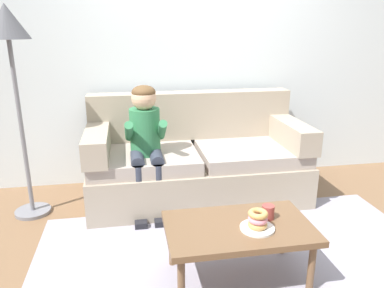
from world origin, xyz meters
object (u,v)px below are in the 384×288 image
(couch, at_px, (196,161))
(mug, at_px, (268,212))
(toy_controller, at_px, (286,233))
(coffee_table, at_px, (239,231))
(person_child, at_px, (146,137))
(donut, at_px, (257,224))
(floor_lamp, at_px, (10,45))

(couch, height_order, mug, couch)
(toy_controller, bearing_deg, coffee_table, -118.23)
(coffee_table, xyz_separation_m, person_child, (-0.50, 1.08, 0.32))
(person_child, relative_size, donut, 9.18)
(mug, distance_m, toy_controller, 0.64)
(couch, distance_m, donut, 1.36)
(couch, height_order, person_child, person_child)
(couch, relative_size, donut, 16.45)
(coffee_table, distance_m, floor_lamp, 2.19)
(mug, relative_size, floor_lamp, 0.05)
(coffee_table, height_order, donut, donut)
(couch, relative_size, toy_controller, 8.73)
(mug, bearing_deg, floor_lamp, 146.57)
(coffee_table, height_order, floor_lamp, floor_lamp)
(person_child, bearing_deg, coffee_table, -65.00)
(coffee_table, distance_m, person_child, 1.23)
(couch, height_order, floor_lamp, floor_lamp)
(couch, distance_m, toy_controller, 1.07)
(coffee_table, bearing_deg, couch, 91.18)
(coffee_table, xyz_separation_m, toy_controller, (0.53, 0.43, -0.32))
(floor_lamp, bearing_deg, mug, -33.43)
(donut, height_order, floor_lamp, floor_lamp)
(couch, bearing_deg, toy_controller, -57.25)
(floor_lamp, bearing_deg, couch, 4.05)
(toy_controller, bearing_deg, mug, -107.65)
(person_child, height_order, floor_lamp, floor_lamp)
(couch, relative_size, mug, 21.93)
(mug, bearing_deg, person_child, 124.62)
(donut, bearing_deg, couch, 95.16)
(person_child, distance_m, floor_lamp, 1.26)
(person_child, bearing_deg, floor_lamp, 174.08)
(couch, height_order, coffee_table, couch)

